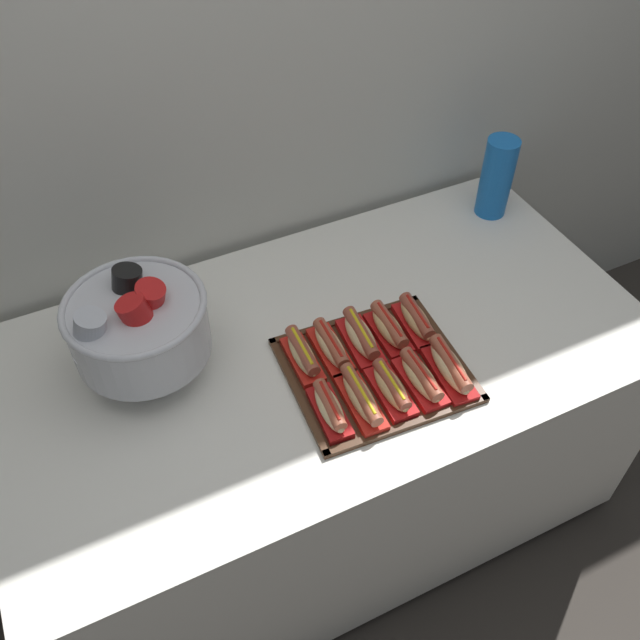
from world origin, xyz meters
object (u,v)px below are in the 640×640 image
hot_dog_6 (332,346)px  punch_bowl (138,326)px  hot_dog_1 (361,398)px  hot_dog_5 (303,355)px  hot_dog_3 (421,378)px  hot_dog_4 (450,368)px  hot_dog_0 (330,408)px  cup_stack (497,177)px  buffet_table (323,428)px  hot_dog_8 (389,328)px  serving_tray (375,370)px  hot_dog_2 (391,388)px  hot_dog_9 (416,320)px  hot_dog_7 (361,337)px

hot_dog_6 → punch_bowl: bearing=159.6°
hot_dog_1 → hot_dog_5: bearing=110.9°
hot_dog_3 → hot_dog_4: hot_dog_4 is taller
hot_dog_0 → cup_stack: cup_stack is taller
buffet_table → hot_dog_8: 0.42m
hot_dog_0 → hot_dog_6: hot_dog_6 is taller
buffet_table → hot_dog_3: size_ratio=9.74×
hot_dog_0 → cup_stack: 0.90m
buffet_table → serving_tray: 0.39m
hot_dog_0 → cup_stack: (0.76, 0.47, 0.09)m
buffet_table → hot_dog_5: bearing=-152.4°
hot_dog_2 → hot_dog_6: 0.18m
serving_tray → hot_dog_9: hot_dog_9 is taller
hot_dog_8 → serving_tray: bearing=-135.8°
cup_stack → serving_tray: bearing=-147.0°
hot_dog_2 → hot_dog_8: 0.18m
hot_dog_5 → hot_dog_7: bearing=-3.5°
hot_dog_1 → hot_dog_7: 0.18m
hot_dog_0 → cup_stack: size_ratio=0.65×
buffet_table → hot_dog_7: hot_dog_7 is taller
hot_dog_8 → cup_stack: size_ratio=0.66×
hot_dog_9 → hot_dog_0: bearing=-154.7°
hot_dog_0 → hot_dog_9: size_ratio=0.95×
buffet_table → hot_dog_2: 0.45m
hot_dog_1 → hot_dog_9: 0.28m
buffet_table → hot_dog_5: hot_dog_5 is taller
serving_tray → hot_dog_1: bearing=-135.8°
hot_dog_2 → hot_dog_4: (0.15, -0.01, 0.00)m
hot_dog_3 → serving_tray: bearing=128.8°
serving_tray → hot_dog_9: (0.15, 0.07, 0.03)m
serving_tray → hot_dog_4: (0.14, -0.09, 0.03)m
hot_dog_8 → buffet_table: bearing=161.3°
hot_dog_8 → punch_bowl: bearing=163.9°
hot_dog_4 → hot_dog_8: size_ratio=1.18×
hot_dog_3 → hot_dog_9: (0.08, 0.16, 0.00)m
serving_tray → punch_bowl: size_ratio=1.34×
hot_dog_0 → hot_dog_3: size_ratio=0.94×
hot_dog_7 → hot_dog_2: bearing=-93.5°
buffet_table → hot_dog_8: hot_dog_8 is taller
hot_dog_6 → hot_dog_9: hot_dog_9 is taller
hot_dog_0 → punch_bowl: punch_bowl is taller
hot_dog_6 → hot_dog_1: bearing=-93.5°
hot_dog_3 → hot_dog_6: (-0.14, 0.17, 0.00)m
hot_dog_0 → hot_dog_2: bearing=-3.5°
hot_dog_7 → cup_stack: size_ratio=0.71×
serving_tray → hot_dog_1: 0.12m
hot_dog_3 → hot_dog_4: bearing=-3.5°
cup_stack → hot_dog_7: bearing=-152.7°
hot_dog_6 → hot_dog_2: bearing=-69.1°
serving_tray → hot_dog_7: bearing=86.5°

